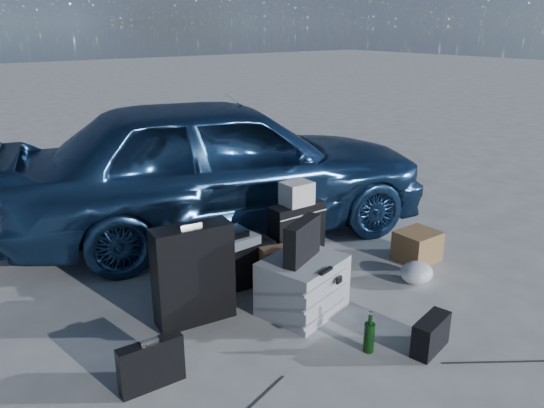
# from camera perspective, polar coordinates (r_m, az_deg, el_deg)

# --- Properties ---
(ground) EXTENTS (60.00, 60.00, 0.00)m
(ground) POSITION_cam_1_polar(r_m,az_deg,el_deg) (3.98, 6.82, -12.92)
(ground) COLOR #B7B6B1
(ground) RESTS_ON ground
(car) EXTENTS (4.51, 2.77, 1.44)m
(car) POSITION_cam_1_polar(r_m,az_deg,el_deg) (5.45, -5.40, 4.25)
(car) COLOR #284D7D
(car) RESTS_ON ground
(pelican_case) EXTENTS (0.69, 0.61, 0.43)m
(pelican_case) POSITION_cam_1_polar(r_m,az_deg,el_deg) (4.05, 3.30, -8.73)
(pelican_case) COLOR #A9ABAE
(pelican_case) RESTS_ON ground
(laptop_bag) EXTENTS (0.42, 0.26, 0.31)m
(laptop_bag) POSITION_cam_1_polar(r_m,az_deg,el_deg) (3.89, 3.27, -3.95)
(laptop_bag) COLOR black
(laptop_bag) RESTS_ON pelican_case
(briefcase) EXTENTS (0.40, 0.11, 0.31)m
(briefcase) POSITION_cam_1_polar(r_m,az_deg,el_deg) (3.39, -12.85, -16.50)
(briefcase) COLOR black
(briefcase) RESTS_ON ground
(suitcase_left) EXTENTS (0.59, 0.28, 0.74)m
(suitcase_left) POSITION_cam_1_polar(r_m,az_deg,el_deg) (3.90, -8.45, -7.48)
(suitcase_left) COLOR black
(suitcase_left) RESTS_ON ground
(suitcase_right) EXTENTS (0.51, 0.19, 0.61)m
(suitcase_right) POSITION_cam_1_polar(r_m,az_deg,el_deg) (4.67, 2.64, -3.56)
(suitcase_right) COLOR black
(suitcase_right) RESTS_ON ground
(white_carton) EXTENTS (0.25, 0.20, 0.20)m
(white_carton) POSITION_cam_1_polar(r_m,az_deg,el_deg) (4.53, 2.69, 1.17)
(white_carton) COLOR silver
(white_carton) RESTS_ON suitcase_right
(duffel_bag) EXTENTS (0.76, 0.39, 0.37)m
(duffel_bag) POSITION_cam_1_polar(r_m,az_deg,el_deg) (4.45, -4.71, -6.55)
(duffel_bag) COLOR black
(duffel_bag) RESTS_ON ground
(flat_box_white) EXTENTS (0.46, 0.36, 0.08)m
(flat_box_white) POSITION_cam_1_polar(r_m,az_deg,el_deg) (4.35, -4.72, -3.91)
(flat_box_white) COLOR silver
(flat_box_white) RESTS_ON duffel_bag
(flat_box_black) EXTENTS (0.27, 0.19, 0.06)m
(flat_box_black) POSITION_cam_1_polar(r_m,az_deg,el_deg) (4.32, -4.60, -3.15)
(flat_box_black) COLOR black
(flat_box_black) RESTS_ON flat_box_white
(kraft_bag) EXTENTS (0.30, 0.22, 0.36)m
(kraft_bag) POSITION_cam_1_polar(r_m,az_deg,el_deg) (4.39, 0.62, -6.92)
(kraft_bag) COLOR #A67048
(kraft_bag) RESTS_ON ground
(cardboard_box) EXTENTS (0.37, 0.32, 0.27)m
(cardboard_box) POSITION_cam_1_polar(r_m,az_deg,el_deg) (5.10, 15.35, -4.34)
(cardboard_box) COLOR olive
(cardboard_box) RESTS_ON ground
(plastic_bag) EXTENTS (0.39, 0.37, 0.17)m
(plastic_bag) POSITION_cam_1_polar(r_m,az_deg,el_deg) (4.69, 15.28, -7.13)
(plastic_bag) COLOR silver
(plastic_bag) RESTS_ON ground
(messenger_bag) EXTENTS (0.36, 0.20, 0.24)m
(messenger_bag) POSITION_cam_1_polar(r_m,az_deg,el_deg) (3.80, 16.71, -13.29)
(messenger_bag) COLOR black
(messenger_bag) RESTS_ON ground
(green_bottle) EXTENTS (0.09, 0.09, 0.29)m
(green_bottle) POSITION_cam_1_polar(r_m,az_deg,el_deg) (3.68, 10.43, -13.45)
(green_bottle) COLOR black
(green_bottle) RESTS_ON ground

